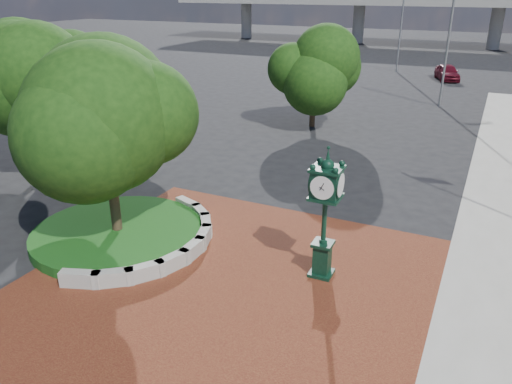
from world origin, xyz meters
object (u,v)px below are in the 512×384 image
object	(u,v)px
street_lamp_far	(405,15)
parked_car	(447,72)
street_lamp_near	(454,27)
post_clock	(325,209)

from	to	relation	value
street_lamp_far	parked_car	bearing A→B (deg)	-31.75
parked_car	street_lamp_far	world-z (taller)	street_lamp_far
parked_car	street_lamp_far	xyz separation A→B (m)	(-5.23, 3.24, 5.05)
parked_car	street_lamp_near	bearing A→B (deg)	-103.57
parked_car	street_lamp_far	distance (m)	7.96
post_clock	street_lamp_far	xyz separation A→B (m)	(-5.77, 42.55, 3.48)
post_clock	parked_car	size ratio (longest dim) A/B	0.95
parked_car	street_lamp_near	xyz separation A→B (m)	(1.07, -12.43, 5.07)
post_clock	street_lamp_near	bearing A→B (deg)	88.85
street_lamp_near	street_lamp_far	bearing A→B (deg)	111.92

